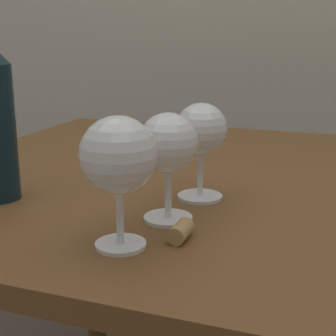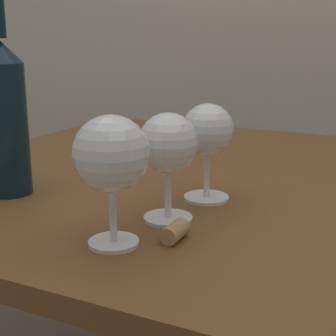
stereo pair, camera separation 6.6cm
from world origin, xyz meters
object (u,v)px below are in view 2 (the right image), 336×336
(wine_glass_cabernet, at_px, (111,156))
(cork, at_px, (178,232))
(wine_glass_port, at_px, (168,146))
(wine_glass_amber, at_px, (208,133))
(wine_bottle, at_px, (4,114))

(wine_glass_cabernet, relative_size, cork, 3.69)
(wine_glass_port, bearing_deg, wine_glass_amber, 82.48)
(wine_glass_cabernet, height_order, cork, wine_glass_cabernet)
(cork, bearing_deg, wine_glass_amber, 99.61)
(wine_glass_port, height_order, wine_bottle, wine_bottle)
(wine_glass_port, xyz_separation_m, wine_bottle, (-0.27, -0.00, 0.02))
(wine_glass_port, height_order, wine_glass_amber, same)
(wine_glass_port, relative_size, wine_glass_amber, 1.00)
(wine_glass_port, distance_m, wine_bottle, 0.27)
(cork, bearing_deg, wine_bottle, 169.96)
(wine_glass_port, relative_size, wine_bottle, 0.46)
(cork, bearing_deg, wine_glass_cabernet, -145.31)
(wine_glass_cabernet, xyz_separation_m, wine_bottle, (-0.25, 0.10, 0.02))
(wine_glass_cabernet, bearing_deg, wine_bottle, 158.42)
(wine_bottle, distance_m, cork, 0.34)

